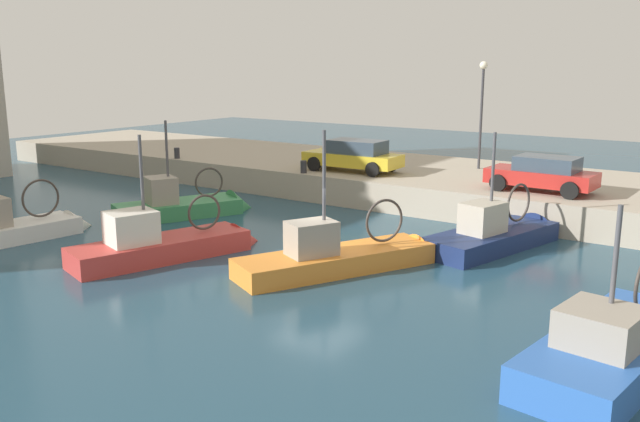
{
  "coord_description": "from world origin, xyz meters",
  "views": [
    {
      "loc": [
        -16.28,
        -11.51,
        5.98
      ],
      "look_at": [
        1.4,
        0.93,
        1.2
      ],
      "focal_mm": 37.83,
      "sensor_mm": 36.0,
      "label": 1
    }
  ],
  "objects_px": {
    "fishing_boat_navy": "(498,242)",
    "parked_car_yellow": "(354,155)",
    "fishing_boat_orange": "(346,265)",
    "fishing_boat_green": "(188,212)",
    "mooring_bollard_north": "(177,153)",
    "quay_streetlamp": "(482,97)",
    "fishing_boat_blue": "(618,357)",
    "mooring_bollard_mid": "(304,167)",
    "fishing_boat_red": "(170,253)",
    "fishing_boat_white": "(16,236)",
    "parked_car_red": "(543,174)"
  },
  "relations": [
    {
      "from": "fishing_boat_white",
      "to": "fishing_boat_navy",
      "type": "bearing_deg",
      "value": -57.64
    },
    {
      "from": "fishing_boat_red",
      "to": "fishing_boat_orange",
      "type": "distance_m",
      "value": 5.61
    },
    {
      "from": "fishing_boat_green",
      "to": "quay_streetlamp",
      "type": "height_order",
      "value": "quay_streetlamp"
    },
    {
      "from": "fishing_boat_navy",
      "to": "fishing_boat_white",
      "type": "xyz_separation_m",
      "value": [
        -8.78,
        13.86,
        0.01
      ]
    },
    {
      "from": "fishing_boat_orange",
      "to": "fishing_boat_white",
      "type": "bearing_deg",
      "value": 108.7
    },
    {
      "from": "fishing_boat_orange",
      "to": "mooring_bollard_north",
      "type": "relative_size",
      "value": 12.41
    },
    {
      "from": "fishing_boat_green",
      "to": "parked_car_red",
      "type": "xyz_separation_m",
      "value": [
        6.79,
        -11.94,
        1.76
      ]
    },
    {
      "from": "parked_car_red",
      "to": "quay_streetlamp",
      "type": "height_order",
      "value": "quay_streetlamp"
    },
    {
      "from": "fishing_boat_red",
      "to": "parked_car_yellow",
      "type": "bearing_deg",
      "value": 2.02
    },
    {
      "from": "fishing_boat_blue",
      "to": "parked_car_yellow",
      "type": "height_order",
      "value": "fishing_boat_blue"
    },
    {
      "from": "fishing_boat_white",
      "to": "mooring_bollard_mid",
      "type": "xyz_separation_m",
      "value": [
        11.33,
        -3.95,
        1.33
      ]
    },
    {
      "from": "fishing_boat_red",
      "to": "fishing_boat_navy",
      "type": "height_order",
      "value": "fishing_boat_red"
    },
    {
      "from": "parked_car_red",
      "to": "mooring_bollard_mid",
      "type": "bearing_deg",
      "value": 99.26
    },
    {
      "from": "parked_car_red",
      "to": "fishing_boat_green",
      "type": "bearing_deg",
      "value": 119.62
    },
    {
      "from": "fishing_boat_navy",
      "to": "parked_car_red",
      "type": "distance_m",
      "value": 4.53
    },
    {
      "from": "parked_car_red",
      "to": "parked_car_yellow",
      "type": "distance_m",
      "value": 8.41
    },
    {
      "from": "fishing_boat_red",
      "to": "fishing_boat_blue",
      "type": "xyz_separation_m",
      "value": [
        -0.01,
        -13.18,
        -0.04
      ]
    },
    {
      "from": "fishing_boat_green",
      "to": "mooring_bollard_north",
      "type": "xyz_separation_m",
      "value": [
        5.16,
        6.04,
        1.34
      ]
    },
    {
      "from": "fishing_boat_orange",
      "to": "mooring_bollard_mid",
      "type": "xyz_separation_m",
      "value": [
        7.57,
        7.15,
        1.35
      ]
    },
    {
      "from": "fishing_boat_green",
      "to": "fishing_boat_red",
      "type": "height_order",
      "value": "fishing_boat_red"
    },
    {
      "from": "fishing_boat_blue",
      "to": "quay_streetlamp",
      "type": "relative_size",
      "value": 1.38
    },
    {
      "from": "fishing_boat_orange",
      "to": "fishing_boat_blue",
      "type": "distance_m",
      "value": 8.28
    },
    {
      "from": "fishing_boat_orange",
      "to": "mooring_bollard_mid",
      "type": "bearing_deg",
      "value": 43.38
    },
    {
      "from": "mooring_bollard_mid",
      "to": "quay_streetlamp",
      "type": "relative_size",
      "value": 0.11
    },
    {
      "from": "fishing_boat_red",
      "to": "parked_car_red",
      "type": "distance_m",
      "value": 14.01
    },
    {
      "from": "mooring_bollard_mid",
      "to": "fishing_boat_navy",
      "type": "bearing_deg",
      "value": -104.42
    },
    {
      "from": "fishing_boat_red",
      "to": "fishing_boat_white",
      "type": "height_order",
      "value": "fishing_boat_red"
    },
    {
      "from": "fishing_boat_white",
      "to": "mooring_bollard_mid",
      "type": "distance_m",
      "value": 12.07
    },
    {
      "from": "fishing_boat_white",
      "to": "parked_car_yellow",
      "type": "relative_size",
      "value": 1.31
    },
    {
      "from": "quay_streetlamp",
      "to": "fishing_boat_red",
      "type": "bearing_deg",
      "value": 165.9
    },
    {
      "from": "fishing_boat_green",
      "to": "mooring_bollard_north",
      "type": "relative_size",
      "value": 10.58
    },
    {
      "from": "parked_car_yellow",
      "to": "mooring_bollard_mid",
      "type": "bearing_deg",
      "value": 136.49
    },
    {
      "from": "fishing_boat_navy",
      "to": "parked_car_yellow",
      "type": "relative_size",
      "value": 1.42
    },
    {
      "from": "fishing_boat_red",
      "to": "mooring_bollard_mid",
      "type": "distance_m",
      "value": 10.01
    },
    {
      "from": "fishing_boat_green",
      "to": "fishing_boat_white",
      "type": "relative_size",
      "value": 1.0
    },
    {
      "from": "fishing_boat_blue",
      "to": "parked_car_yellow",
      "type": "distance_m",
      "value": 17.81
    },
    {
      "from": "mooring_bollard_north",
      "to": "quay_streetlamp",
      "type": "height_order",
      "value": "quay_streetlamp"
    },
    {
      "from": "fishing_boat_navy",
      "to": "fishing_boat_orange",
      "type": "xyz_separation_m",
      "value": [
        -5.02,
        2.76,
        -0.0
      ]
    },
    {
      "from": "fishing_boat_green",
      "to": "fishing_boat_navy",
      "type": "distance_m",
      "value": 12.15
    },
    {
      "from": "fishing_boat_green",
      "to": "mooring_bollard_mid",
      "type": "xyz_separation_m",
      "value": [
        5.16,
        -1.96,
        1.34
      ]
    },
    {
      "from": "fishing_boat_red",
      "to": "mooring_bollard_north",
      "type": "bearing_deg",
      "value": 45.7
    },
    {
      "from": "fishing_boat_green",
      "to": "fishing_boat_blue",
      "type": "height_order",
      "value": "fishing_boat_green"
    },
    {
      "from": "fishing_boat_navy",
      "to": "mooring_bollard_north",
      "type": "height_order",
      "value": "fishing_boat_navy"
    },
    {
      "from": "mooring_bollard_north",
      "to": "fishing_boat_navy",
      "type": "bearing_deg",
      "value": -98.1
    },
    {
      "from": "fishing_boat_navy",
      "to": "fishing_boat_orange",
      "type": "height_order",
      "value": "fishing_boat_orange"
    },
    {
      "from": "fishing_boat_green",
      "to": "parked_car_red",
      "type": "bearing_deg",
      "value": -60.38
    },
    {
      "from": "mooring_bollard_mid",
      "to": "fishing_boat_green",
      "type": "bearing_deg",
      "value": 159.24
    },
    {
      "from": "fishing_boat_white",
      "to": "fishing_boat_green",
      "type": "bearing_deg",
      "value": -17.91
    },
    {
      "from": "fishing_boat_red",
      "to": "fishing_boat_white",
      "type": "xyz_separation_m",
      "value": [
        -1.6,
        5.92,
        -0.01
      ]
    },
    {
      "from": "fishing_boat_navy",
      "to": "mooring_bollard_north",
      "type": "bearing_deg",
      "value": 81.9
    }
  ]
}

